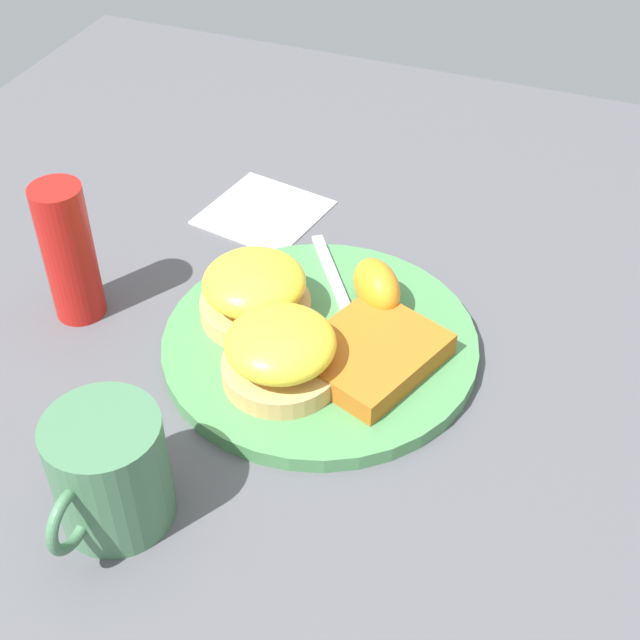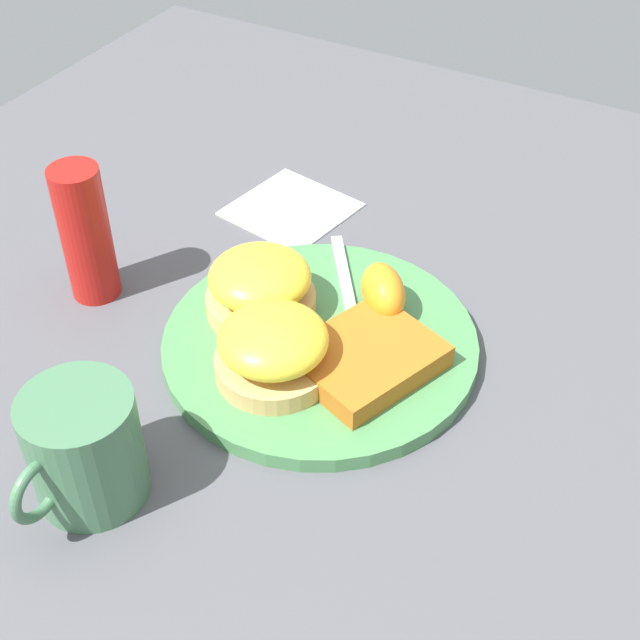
{
  "view_description": "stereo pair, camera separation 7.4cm",
  "coord_description": "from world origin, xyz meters",
  "px_view_note": "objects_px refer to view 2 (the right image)",
  "views": [
    {
      "loc": [
        0.52,
        0.2,
        0.52
      ],
      "look_at": [
        0.0,
        0.0,
        0.03
      ],
      "focal_mm": 50.0,
      "sensor_mm": 36.0,
      "label": 1
    },
    {
      "loc": [
        0.48,
        0.27,
        0.52
      ],
      "look_at": [
        0.0,
        0.0,
        0.03
      ],
      "focal_mm": 50.0,
      "sensor_mm": 36.0,
      "label": 2
    }
  ],
  "objects_px": {
    "orange_wedge": "(383,292)",
    "condiment_bottle": "(85,234)",
    "sandwich_benedict_right": "(273,348)",
    "hashbrown_patty": "(366,357)",
    "sandwich_benedict_left": "(260,286)",
    "fork": "(353,319)",
    "cup": "(84,449)"
  },
  "relations": [
    {
      "from": "hashbrown_patty",
      "to": "orange_wedge",
      "type": "distance_m",
      "value": 0.07
    },
    {
      "from": "orange_wedge",
      "to": "fork",
      "type": "bearing_deg",
      "value": -33.76
    },
    {
      "from": "cup",
      "to": "orange_wedge",
      "type": "bearing_deg",
      "value": 158.96
    },
    {
      "from": "sandwich_benedict_left",
      "to": "cup",
      "type": "distance_m",
      "value": 0.22
    },
    {
      "from": "sandwich_benedict_right",
      "to": "fork",
      "type": "distance_m",
      "value": 0.09
    },
    {
      "from": "orange_wedge",
      "to": "condiment_bottle",
      "type": "relative_size",
      "value": 0.46
    },
    {
      "from": "hashbrown_patty",
      "to": "fork",
      "type": "xyz_separation_m",
      "value": [
        -0.04,
        -0.03,
        -0.01
      ]
    },
    {
      "from": "sandwich_benedict_left",
      "to": "sandwich_benedict_right",
      "type": "xyz_separation_m",
      "value": [
        0.06,
        0.05,
        0.0
      ]
    },
    {
      "from": "condiment_bottle",
      "to": "sandwich_benedict_left",
      "type": "bearing_deg",
      "value": 103.16
    },
    {
      "from": "sandwich_benedict_right",
      "to": "orange_wedge",
      "type": "relative_size",
      "value": 1.59
    },
    {
      "from": "cup",
      "to": "condiment_bottle",
      "type": "height_order",
      "value": "condiment_bottle"
    },
    {
      "from": "orange_wedge",
      "to": "condiment_bottle",
      "type": "xyz_separation_m",
      "value": [
        0.09,
        -0.25,
        0.03
      ]
    },
    {
      "from": "orange_wedge",
      "to": "sandwich_benedict_right",
      "type": "bearing_deg",
      "value": -20.92
    },
    {
      "from": "sandwich_benedict_right",
      "to": "hashbrown_patty",
      "type": "relative_size",
      "value": 0.86
    },
    {
      "from": "sandwich_benedict_left",
      "to": "fork",
      "type": "distance_m",
      "value": 0.08
    },
    {
      "from": "cup",
      "to": "fork",
      "type": "bearing_deg",
      "value": 160.4
    },
    {
      "from": "condiment_bottle",
      "to": "sandwich_benedict_right",
      "type": "bearing_deg",
      "value": 83.1
    },
    {
      "from": "fork",
      "to": "condiment_bottle",
      "type": "distance_m",
      "value": 0.24
    },
    {
      "from": "hashbrown_patty",
      "to": "cup",
      "type": "height_order",
      "value": "cup"
    },
    {
      "from": "sandwich_benedict_left",
      "to": "hashbrown_patty",
      "type": "xyz_separation_m",
      "value": [
        0.02,
        0.11,
        -0.02
      ]
    },
    {
      "from": "orange_wedge",
      "to": "fork",
      "type": "distance_m",
      "value": 0.04
    },
    {
      "from": "cup",
      "to": "condiment_bottle",
      "type": "relative_size",
      "value": 0.85
    },
    {
      "from": "sandwich_benedict_left",
      "to": "sandwich_benedict_right",
      "type": "height_order",
      "value": "same"
    },
    {
      "from": "sandwich_benedict_left",
      "to": "condiment_bottle",
      "type": "xyz_separation_m",
      "value": [
        0.04,
        -0.16,
        0.02
      ]
    },
    {
      "from": "orange_wedge",
      "to": "cup",
      "type": "relative_size",
      "value": 0.54
    },
    {
      "from": "cup",
      "to": "sandwich_benedict_right",
      "type": "bearing_deg",
      "value": 158.88
    },
    {
      "from": "fork",
      "to": "sandwich_benedict_left",
      "type": "bearing_deg",
      "value": -71.62
    },
    {
      "from": "orange_wedge",
      "to": "fork",
      "type": "xyz_separation_m",
      "value": [
        0.02,
        -0.02,
        -0.02
      ]
    },
    {
      "from": "hashbrown_patty",
      "to": "cup",
      "type": "relative_size",
      "value": 1.0
    },
    {
      "from": "orange_wedge",
      "to": "condiment_bottle",
      "type": "distance_m",
      "value": 0.26
    },
    {
      "from": "cup",
      "to": "sandwich_benedict_left",
      "type": "bearing_deg",
      "value": 177.42
    },
    {
      "from": "sandwich_benedict_left",
      "to": "condiment_bottle",
      "type": "bearing_deg",
      "value": -76.84
    }
  ]
}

